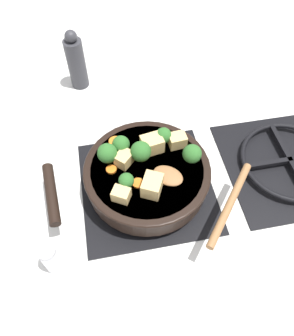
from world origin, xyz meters
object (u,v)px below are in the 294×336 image
object	(u,v)px
wooden_spoon	(201,190)
salt_shaker	(51,259)
skillet_pan	(146,174)
pepper_mill	(76,62)

from	to	relation	value
wooden_spoon	salt_shaker	distance (m)	0.33
skillet_pan	wooden_spoon	world-z (taller)	wooden_spoon
skillet_pan	wooden_spoon	size ratio (longest dim) A/B	1.66
skillet_pan	salt_shaker	bearing A→B (deg)	-55.10
wooden_spoon	pepper_mill	bearing A→B (deg)	-154.56
wooden_spoon	skillet_pan	bearing A→B (deg)	-128.95
salt_shaker	wooden_spoon	bearing A→B (deg)	102.50
skillet_pan	salt_shaker	xyz separation A→B (m)	(0.15, -0.22, -0.01)
pepper_mill	salt_shaker	distance (m)	0.56
skillet_pan	pepper_mill	distance (m)	0.42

